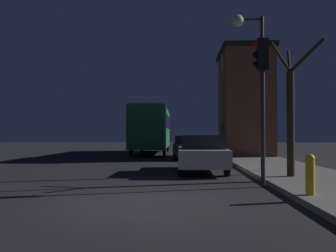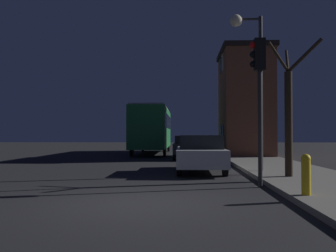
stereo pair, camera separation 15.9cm
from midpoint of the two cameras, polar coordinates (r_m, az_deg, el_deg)
ground_plane at (r=8.33m, az=-4.31°, el=-11.49°), size 120.00×120.00×0.00m
brick_building at (r=25.18m, az=11.80°, el=3.62°), size 3.24×5.25×6.90m
streetlamp at (r=14.43m, az=12.65°, el=9.94°), size 1.20×0.45×5.80m
traffic_light at (r=10.86m, az=14.06°, el=6.80°), size 0.43×0.24×4.17m
bare_tree at (r=12.55m, az=18.34°, el=1.81°), size 1.74×1.21×4.34m
bus at (r=28.79m, az=-2.23°, el=-0.06°), size 2.43×10.81×3.49m
car_near_lane at (r=14.72m, az=5.25°, el=-4.09°), size 1.80×4.60×1.44m
car_mid_lane at (r=22.47m, az=3.29°, el=-3.12°), size 1.75×4.17×1.39m
fire_hydrant at (r=8.87m, az=20.77°, el=-6.77°), size 0.21×0.21×0.91m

